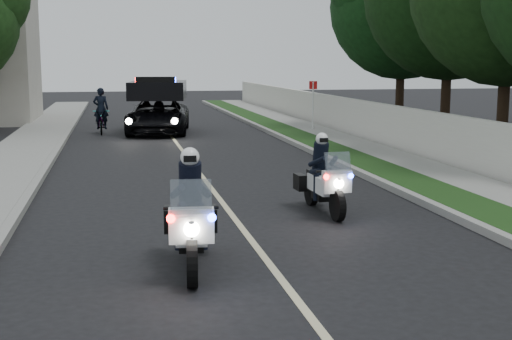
# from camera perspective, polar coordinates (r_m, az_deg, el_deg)

# --- Properties ---
(ground) EXTENTS (120.00, 120.00, 0.00)m
(ground) POSITION_cam_1_polar(r_m,az_deg,el_deg) (10.77, 0.67, -7.18)
(ground) COLOR black
(ground) RESTS_ON ground
(curb_right) EXTENTS (0.20, 60.00, 0.15)m
(curb_right) POSITION_cam_1_polar(r_m,az_deg,el_deg) (21.27, 5.80, 1.03)
(curb_right) COLOR gray
(curb_right) RESTS_ON ground
(grass_verge) EXTENTS (1.20, 60.00, 0.16)m
(grass_verge) POSITION_cam_1_polar(r_m,az_deg,el_deg) (21.49, 7.59, 1.08)
(grass_verge) COLOR #193814
(grass_verge) RESTS_ON ground
(sidewalk_right) EXTENTS (1.40, 60.00, 0.16)m
(sidewalk_right) POSITION_cam_1_polar(r_m,az_deg,el_deg) (21.95, 10.80, 1.17)
(sidewalk_right) COLOR gray
(sidewalk_right) RESTS_ON ground
(property_wall) EXTENTS (0.22, 60.00, 1.50)m
(property_wall) POSITION_cam_1_polar(r_m,az_deg,el_deg) (22.27, 13.24, 2.94)
(property_wall) COLOR beige
(property_wall) RESTS_ON ground
(curb_left) EXTENTS (0.20, 60.00, 0.15)m
(curb_left) POSITION_cam_1_polar(r_m,az_deg,el_deg) (20.41, -16.75, 0.36)
(curb_left) COLOR gray
(curb_left) RESTS_ON ground
(sidewalk_left) EXTENTS (2.00, 60.00, 0.16)m
(sidewalk_left) POSITION_cam_1_polar(r_m,az_deg,el_deg) (20.55, -19.81, 0.27)
(sidewalk_left) COLOR gray
(sidewalk_left) RESTS_ON ground
(lane_marking) EXTENTS (0.12, 50.00, 0.01)m
(lane_marking) POSITION_cam_1_polar(r_m,az_deg,el_deg) (20.45, -5.24, 0.52)
(lane_marking) COLOR #BFB78C
(lane_marking) RESTS_ON ground
(police_moto_left) EXTENTS (0.93, 2.14, 1.77)m
(police_moto_left) POSITION_cam_1_polar(r_m,az_deg,el_deg) (10.28, -5.31, -8.01)
(police_moto_left) COLOR silver
(police_moto_left) RESTS_ON ground
(police_moto_right) EXTENTS (0.74, 1.90, 1.59)m
(police_moto_right) POSITION_cam_1_polar(r_m,az_deg,el_deg) (13.94, 5.53, -3.49)
(police_moto_right) COLOR silver
(police_moto_right) RESTS_ON ground
(police_suv) EXTENTS (3.09, 5.49, 2.53)m
(police_suv) POSITION_cam_1_polar(r_m,az_deg,el_deg) (29.32, -8.01, 3.02)
(police_suv) COLOR black
(police_suv) RESTS_ON ground
(bicycle) EXTENTS (0.72, 1.92, 1.00)m
(bicycle) POSITION_cam_1_polar(r_m,az_deg,el_deg) (29.51, -12.56, 2.93)
(bicycle) COLOR black
(bicycle) RESTS_ON ground
(cyclist) EXTENTS (0.64, 0.45, 1.70)m
(cyclist) POSITION_cam_1_polar(r_m,az_deg,el_deg) (29.51, -12.56, 2.93)
(cyclist) COLOR black
(cyclist) RESTS_ON ground
(sign_post) EXTENTS (0.46, 0.46, 2.22)m
(sign_post) POSITION_cam_1_polar(r_m,az_deg,el_deg) (29.52, 4.67, 3.11)
(sign_post) COLOR red
(sign_post) RESTS_ON ground
(tree_right_b) EXTENTS (6.75, 6.75, 10.14)m
(tree_right_b) POSITION_cam_1_polar(r_m,az_deg,el_deg) (23.26, 19.43, 1.05)
(tree_right_b) COLOR #183612
(tree_right_b) RESTS_ON ground
(tree_right_c) EXTENTS (6.81, 6.81, 10.50)m
(tree_right_c) POSITION_cam_1_polar(r_m,az_deg,el_deg) (27.24, 15.17, 2.34)
(tree_right_c) COLOR black
(tree_right_c) RESTS_ON ground
(tree_right_d) EXTENTS (7.23, 7.23, 10.18)m
(tree_right_d) POSITION_cam_1_polar(r_m,az_deg,el_deg) (30.69, 11.63, 3.18)
(tree_right_d) COLOR #133A14
(tree_right_d) RESTS_ON ground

